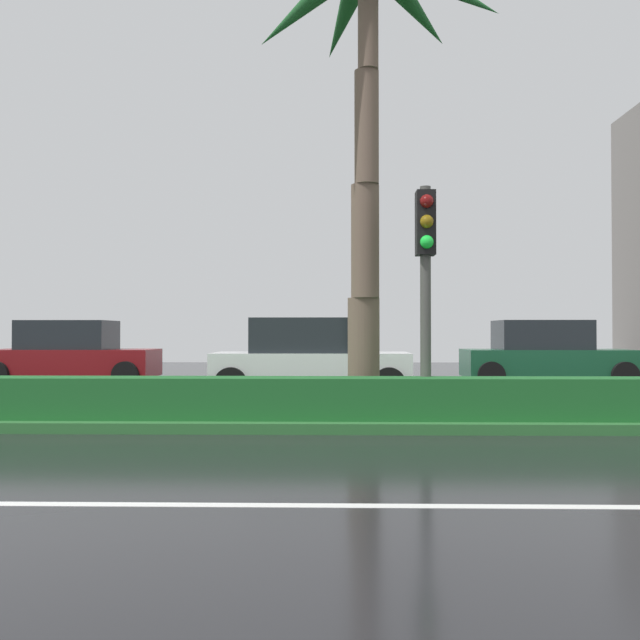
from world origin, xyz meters
name	(u,v)px	position (x,y,z in m)	size (l,w,h in m)	color
ground_plane	(155,413)	(0.00, 9.00, -0.05)	(90.00, 42.00, 0.10)	black
median_strip	(140,413)	(0.00, 8.00, 0.07)	(85.50, 4.00, 0.15)	#2D6B33
median_hedge	(114,398)	(0.00, 6.60, 0.45)	(76.50, 0.70, 0.60)	#1E6028
palm_tree_centre_left	(368,24)	(3.75, 7.50, 6.29)	(4.30, 4.30, 7.77)	brown
traffic_signal_median_right	(426,258)	(4.58, 6.86, 2.51)	(0.28, 0.43, 3.43)	#4C4C47
car_in_traffic_second	(72,354)	(-3.75, 15.04, 0.83)	(4.30, 2.02, 1.72)	maroon
car_in_traffic_third	(309,359)	(2.65, 12.03, 0.83)	(4.30, 2.02, 1.72)	white
car_in_traffic_fourth	(545,355)	(8.71, 15.07, 0.83)	(4.30, 2.02, 1.72)	#195133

